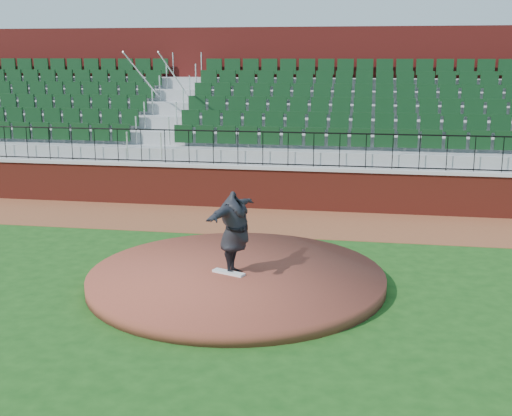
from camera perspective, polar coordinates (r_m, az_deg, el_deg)
The scene contains 10 objects.
ground at distance 12.99m, azimuth -1.14°, elevation -7.09°, with size 90.00×90.00×0.00m, color #164313.
warning_track at distance 18.08m, azimuth 2.12°, elevation -1.20°, with size 34.00×3.20×0.01m, color brown.
field_wall at distance 19.50m, azimuth 2.78°, elevation 1.65°, with size 34.00×0.35×1.20m, color maroon.
wall_cap at distance 19.38m, azimuth 2.80°, elevation 3.53°, with size 34.00×0.45×0.10m, color #B7B7B7.
wall_railing at distance 19.29m, azimuth 2.82°, elevation 5.14°, with size 34.00×0.05×1.00m, color black, non-canonical shape.
seating_stands at distance 21.92m, azimuth 3.73°, elevation 7.42°, with size 34.00×5.10×4.60m, color gray, non-canonical shape.
concourse_wall at distance 24.65m, azimuth 4.46°, elevation 9.10°, with size 34.00×0.50×5.50m, color maroon.
pitchers_mound at distance 13.24m, azimuth -1.71°, elevation -6.12°, with size 5.96×5.96×0.25m, color brown.
pitching_rubber at distance 13.10m, azimuth -2.41°, elevation -5.66°, with size 0.69×0.17×0.05m, color silver.
pitcher at distance 12.92m, azimuth -1.88°, elevation -2.16°, with size 2.05×0.56×1.67m, color black.
Camera 1 is at (2.35, -11.95, 4.52)m, focal length 45.80 mm.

